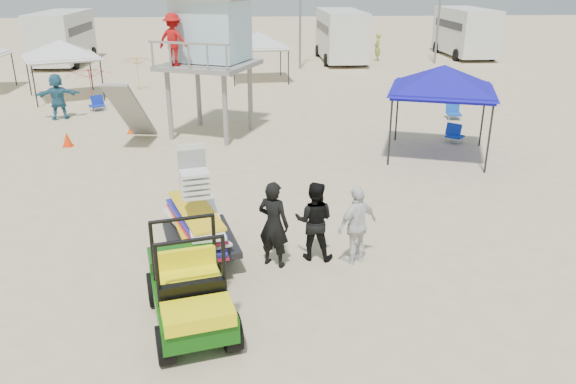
{
  "coord_description": "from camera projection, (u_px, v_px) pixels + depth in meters",
  "views": [
    {
      "loc": [
        -0.31,
        -7.94,
        5.63
      ],
      "look_at": [
        0.5,
        3.0,
        1.3
      ],
      "focal_mm": 35.0,
      "sensor_mm": 36.0,
      "label": 1
    }
  ],
  "objects": [
    {
      "name": "rv_far_right",
      "position": [
        465.0,
        30.0,
        39.04
      ],
      "size": [
        2.64,
        6.6,
        3.25
      ],
      "color": "silver",
      "rests_on": "ground"
    },
    {
      "name": "man_mid",
      "position": [
        314.0,
        221.0,
        11.54
      ],
      "size": [
        0.95,
        0.82,
        1.69
      ],
      "primitive_type": "imported",
      "rotation": [
        0.0,
        0.0,
        2.89
      ],
      "color": "black",
      "rests_on": "ground"
    },
    {
      "name": "beach_chair_b",
      "position": [
        453.0,
        111.0,
        22.83
      ],
      "size": [
        0.62,
        0.67,
        0.64
      ],
      "color": "#1046AF",
      "rests_on": "ground"
    },
    {
      "name": "beach_chair_c",
      "position": [
        454.0,
        133.0,
        19.78
      ],
      "size": [
        0.74,
        0.85,
        0.64
      ],
      "color": "#1033AE",
      "rests_on": "ground"
    },
    {
      "name": "distant_beachgoers",
      "position": [
        163.0,
        80.0,
        25.97
      ],
      "size": [
        17.57,
        15.59,
        1.85
      ],
      "color": "#A6C549",
      "rests_on": "ground"
    },
    {
      "name": "light_pole_left",
      "position": [
        300.0,
        1.0,
        33.24
      ],
      "size": [
        0.14,
        0.14,
        8.0
      ],
      "primitive_type": "cylinder",
      "color": "slate",
      "rests_on": "ground"
    },
    {
      "name": "man_right",
      "position": [
        357.0,
        225.0,
        11.37
      ],
      "size": [
        1.04,
        0.84,
        1.66
      ],
      "primitive_type": "imported",
      "rotation": [
        0.0,
        0.0,
        3.68
      ],
      "color": "white",
      "rests_on": "ground"
    },
    {
      "name": "canopy_white_a",
      "position": [
        59.0,
        43.0,
        25.75
      ],
      "size": [
        4.03,
        4.03,
        3.11
      ],
      "color": "black",
      "rests_on": "ground"
    },
    {
      "name": "rv_far_left",
      "position": [
        62.0,
        36.0,
        35.8
      ],
      "size": [
        2.64,
        6.8,
        3.25
      ],
      "color": "silver",
      "rests_on": "ground"
    },
    {
      "name": "cone_far",
      "position": [
        67.0,
        139.0,
        19.26
      ],
      "size": [
        0.34,
        0.34,
        0.5
      ],
      "primitive_type": "cone",
      "color": "#FF3508",
      "rests_on": "ground"
    },
    {
      "name": "lifeguard_tower",
      "position": [
        205.0,
        36.0,
        19.57
      ],
      "size": [
        3.89,
        3.89,
        4.72
      ],
      "color": "gray",
      "rests_on": "ground"
    },
    {
      "name": "canopy_white_c",
      "position": [
        258.0,
        34.0,
        30.06
      ],
      "size": [
        3.26,
        3.26,
        3.03
      ],
      "color": "black",
      "rests_on": "ground"
    },
    {
      "name": "rv_mid_left",
      "position": [
        205.0,
        32.0,
        37.81
      ],
      "size": [
        2.65,
        6.5,
        3.25
      ],
      "color": "silver",
      "rests_on": "ground"
    },
    {
      "name": "utility_cart",
      "position": [
        188.0,
        283.0,
        9.26
      ],
      "size": [
        1.68,
        2.57,
        1.79
      ],
      "color": "#0E4D0C",
      "rests_on": "ground"
    },
    {
      "name": "surf_trailer",
      "position": [
        198.0,
        221.0,
        11.4
      ],
      "size": [
        1.76,
        2.61,
        2.2
      ],
      "color": "black",
      "rests_on": "ground"
    },
    {
      "name": "canopy_blue",
      "position": [
        444.0,
        70.0,
        17.42
      ],
      "size": [
        3.84,
        3.84,
        3.33
      ],
      "color": "black",
      "rests_on": "ground"
    },
    {
      "name": "cone_near",
      "position": [
        132.0,
        127.0,
        20.82
      ],
      "size": [
        0.34,
        0.34,
        0.5
      ],
      "primitive_type": "cone",
      "color": "#FF4A08",
      "rests_on": "ground"
    },
    {
      "name": "man_left",
      "position": [
        274.0,
        224.0,
        11.22
      ],
      "size": [
        0.79,
        0.71,
        1.82
      ],
      "primitive_type": "imported",
      "rotation": [
        0.0,
        0.0,
        2.62
      ],
      "color": "black",
      "rests_on": "ground"
    },
    {
      "name": "umbrella_a",
      "position": [
        91.0,
        89.0,
        24.04
      ],
      "size": [
        2.36,
        2.39,
        1.83
      ],
      "primitive_type": "imported",
      "rotation": [
        0.0,
        0.0,
        -0.2
      ],
      "color": "red",
      "rests_on": "ground"
    },
    {
      "name": "umbrella_b",
      "position": [
        138.0,
        73.0,
        28.14
      ],
      "size": [
        2.63,
        2.63,
        1.7
      ],
      "primitive_type": "imported",
      "rotation": [
        0.0,
        0.0,
        0.67
      ],
      "color": "orange",
      "rests_on": "ground"
    },
    {
      "name": "beach_chair_a",
      "position": [
        97.0,
        103.0,
        24.26
      ],
      "size": [
        0.73,
        0.84,
        0.64
      ],
      "color": "#102AB0",
      "rests_on": "ground"
    },
    {
      "name": "ground",
      "position": [
        272.0,
        329.0,
        9.46
      ],
      "size": [
        140.0,
        140.0,
        0.0
      ],
      "primitive_type": "plane",
      "color": "beige",
      "rests_on": "ground"
    },
    {
      "name": "rv_mid_right",
      "position": [
        341.0,
        33.0,
        37.03
      ],
      "size": [
        2.64,
        7.0,
        3.25
      ],
      "color": "silver",
      "rests_on": "ground"
    }
  ]
}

